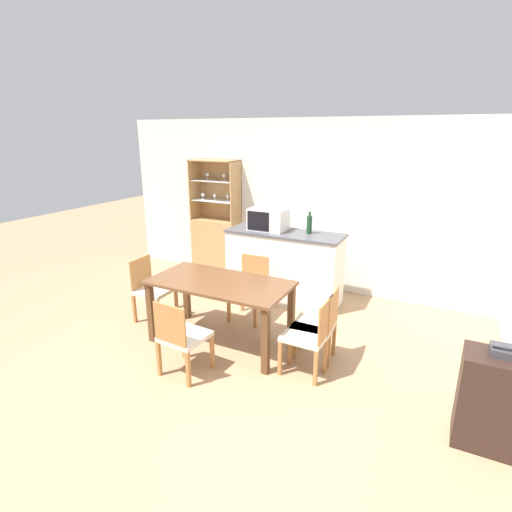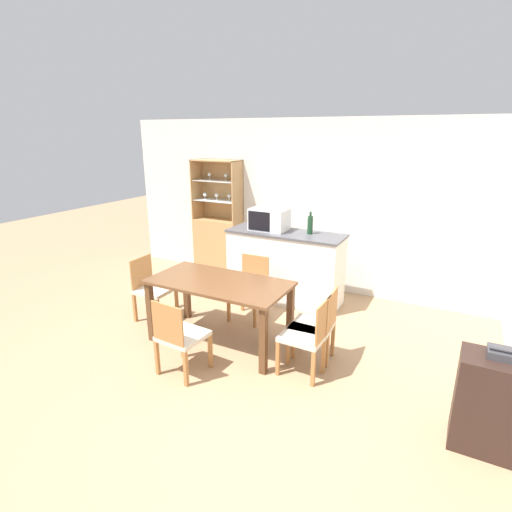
# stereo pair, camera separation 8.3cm
# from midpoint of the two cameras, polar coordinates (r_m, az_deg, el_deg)

# --- Properties ---
(ground_plane) EXTENTS (18.00, 18.00, 0.00)m
(ground_plane) POSITION_cam_midpoint_polar(r_m,az_deg,el_deg) (4.31, -3.11, -15.72)
(ground_plane) COLOR #A37F5B
(wall_back) EXTENTS (6.80, 0.06, 2.55)m
(wall_back) POSITION_cam_midpoint_polar(r_m,az_deg,el_deg) (6.11, 9.49, 6.97)
(wall_back) COLOR silver
(wall_back) RESTS_ON ground_plane
(kitchen_counter) EXTENTS (1.65, 0.59, 1.01)m
(kitchen_counter) POSITION_cam_midpoint_polar(r_m,az_deg,el_deg) (5.74, 4.56, -1.46)
(kitchen_counter) COLOR white
(kitchen_counter) RESTS_ON ground_plane
(display_cabinet) EXTENTS (0.80, 0.36, 1.92)m
(display_cabinet) POSITION_cam_midpoint_polar(r_m,az_deg,el_deg) (6.81, -5.02, 2.35)
(display_cabinet) COLOR tan
(display_cabinet) RESTS_ON ground_plane
(dining_table) EXTENTS (1.58, 0.80, 0.75)m
(dining_table) POSITION_cam_midpoint_polar(r_m,az_deg,el_deg) (4.52, -4.75, -4.93)
(dining_table) COLOR brown
(dining_table) RESTS_ON ground_plane
(dining_chair_side_left_far) EXTENTS (0.43, 0.43, 0.81)m
(dining_chair_side_left_far) POSITION_cam_midpoint_polar(r_m,az_deg,el_deg) (5.33, -14.18, -4.51)
(dining_chair_side_left_far) COLOR beige
(dining_chair_side_left_far) RESTS_ON ground_plane
(dining_chair_side_right_near) EXTENTS (0.43, 0.43, 0.81)m
(dining_chair_side_right_near) POSITION_cam_midpoint_polar(r_m,az_deg,el_deg) (4.08, 7.96, -11.20)
(dining_chair_side_right_near) COLOR beige
(dining_chair_side_right_near) RESTS_ON ground_plane
(dining_chair_side_right_far) EXTENTS (0.44, 0.44, 0.81)m
(dining_chair_side_right_far) POSITION_cam_midpoint_polar(r_m,az_deg,el_deg) (4.28, 9.10, -9.78)
(dining_chair_side_right_far) COLOR beige
(dining_chair_side_right_far) RESTS_ON ground_plane
(dining_chair_head_near) EXTENTS (0.45, 0.45, 0.81)m
(dining_chair_head_near) POSITION_cam_midpoint_polar(r_m,az_deg,el_deg) (4.09, -10.23, -11.21)
(dining_chair_head_near) COLOR beige
(dining_chair_head_near) RESTS_ON ground_plane
(dining_chair_head_far) EXTENTS (0.43, 0.43, 0.81)m
(dining_chair_head_far) POSITION_cam_midpoint_polar(r_m,az_deg,el_deg) (5.19, -0.42, -4.59)
(dining_chair_head_far) COLOR beige
(dining_chair_head_far) RESTS_ON ground_plane
(microwave) EXTENTS (0.52, 0.36, 0.31)m
(microwave) POSITION_cam_midpoint_polar(r_m,az_deg,el_deg) (5.69, 2.31, 5.26)
(microwave) COLOR silver
(microwave) RESTS_ON kitchen_counter
(wine_bottle) EXTENTS (0.07, 0.07, 0.31)m
(wine_bottle) POSITION_cam_midpoint_polar(r_m,az_deg,el_deg) (5.52, 8.17, 4.46)
(wine_bottle) COLOR #193D23
(wine_bottle) RESTS_ON kitchen_counter
(side_cabinet) EXTENTS (0.50, 0.35, 0.77)m
(side_cabinet) POSITION_cam_midpoint_polar(r_m,az_deg,el_deg) (3.68, 31.07, -17.68)
(side_cabinet) COLOR black
(side_cabinet) RESTS_ON ground_plane
(telephone) EXTENTS (0.19, 0.17, 0.09)m
(telephone) POSITION_cam_midpoint_polar(r_m,az_deg,el_deg) (3.51, 32.29, -11.66)
(telephone) COLOR #38383D
(telephone) RESTS_ON side_cabinet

